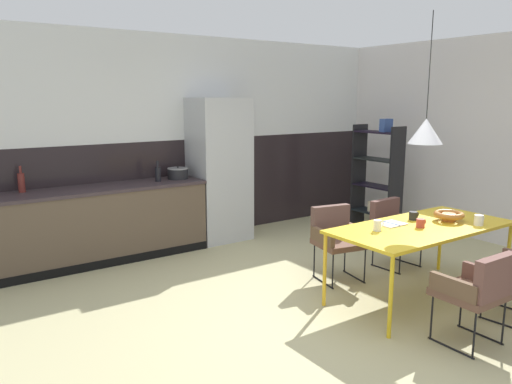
{
  "coord_description": "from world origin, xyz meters",
  "views": [
    {
      "loc": [
        -3.12,
        -3.06,
        1.96
      ],
      "look_at": [
        -0.37,
        0.92,
        1.04
      ],
      "focal_mm": 34.83,
      "sensor_mm": 36.0,
      "label": 1
    }
  ],
  "objects_px": {
    "armchair_corner_seat": "(336,233)",
    "fruit_bowl": "(449,215)",
    "open_book": "(391,224)",
    "pendant_lamp_over_table_near": "(426,131)",
    "bottle_wine_green": "(158,174)",
    "open_shelf_unit": "(377,174)",
    "mug_short_terracotta": "(421,223)",
    "mug_dark_espresso": "(479,220)",
    "refrigerator_column": "(219,170)",
    "mug_white_ceramic": "(378,225)",
    "dining_table": "(422,230)",
    "bottle_oil_tall": "(21,182)",
    "mug_tall_blue": "(413,216)",
    "armchair_facing_counter": "(479,286)",
    "cooking_pot": "(178,173)",
    "armchair_far_side": "(393,224)"
  },
  "relations": [
    {
      "from": "open_shelf_unit",
      "to": "bottle_oil_tall",
      "type": "bearing_deg",
      "value": -102.58
    },
    {
      "from": "armchair_corner_seat",
      "to": "bottle_oil_tall",
      "type": "height_order",
      "value": "bottle_oil_tall"
    },
    {
      "from": "refrigerator_column",
      "to": "pendant_lamp_over_table_near",
      "type": "relative_size",
      "value": 1.63
    },
    {
      "from": "mug_tall_blue",
      "to": "bottle_oil_tall",
      "type": "height_order",
      "value": "bottle_oil_tall"
    },
    {
      "from": "armchair_corner_seat",
      "to": "mug_dark_espresso",
      "type": "distance_m",
      "value": 1.43
    },
    {
      "from": "open_book",
      "to": "mug_short_terracotta",
      "type": "height_order",
      "value": "mug_short_terracotta"
    },
    {
      "from": "refrigerator_column",
      "to": "mug_white_ceramic",
      "type": "height_order",
      "value": "refrigerator_column"
    },
    {
      "from": "mug_dark_espresso",
      "to": "pendant_lamp_over_table_near",
      "type": "height_order",
      "value": "pendant_lamp_over_table_near"
    },
    {
      "from": "mug_short_terracotta",
      "to": "open_shelf_unit",
      "type": "relative_size",
      "value": 0.07
    },
    {
      "from": "mug_dark_espresso",
      "to": "cooking_pot",
      "type": "height_order",
      "value": "cooking_pot"
    },
    {
      "from": "pendant_lamp_over_table_near",
      "to": "armchair_corner_seat",
      "type": "bearing_deg",
      "value": 108.61
    },
    {
      "from": "armchair_far_side",
      "to": "bottle_wine_green",
      "type": "xyz_separation_m",
      "value": [
        -2.01,
        2.1,
        0.51
      ]
    },
    {
      "from": "mug_white_ceramic",
      "to": "bottle_wine_green",
      "type": "distance_m",
      "value": 2.97
    },
    {
      "from": "mug_tall_blue",
      "to": "bottle_oil_tall",
      "type": "bearing_deg",
      "value": 136.98
    },
    {
      "from": "bottle_oil_tall",
      "to": "mug_tall_blue",
      "type": "bearing_deg",
      "value": -43.02
    },
    {
      "from": "refrigerator_column",
      "to": "open_book",
      "type": "relative_size",
      "value": 7.49
    },
    {
      "from": "armchair_corner_seat",
      "to": "armchair_far_side",
      "type": "relative_size",
      "value": 1.02
    },
    {
      "from": "dining_table",
      "to": "mug_dark_espresso",
      "type": "distance_m",
      "value": 0.56
    },
    {
      "from": "mug_short_terracotta",
      "to": "mug_dark_espresso",
      "type": "height_order",
      "value": "mug_dark_espresso"
    },
    {
      "from": "fruit_bowl",
      "to": "pendant_lamp_over_table_near",
      "type": "height_order",
      "value": "pendant_lamp_over_table_near"
    },
    {
      "from": "open_book",
      "to": "pendant_lamp_over_table_near",
      "type": "bearing_deg",
      "value": -38.48
    },
    {
      "from": "armchair_corner_seat",
      "to": "mug_short_terracotta",
      "type": "height_order",
      "value": "mug_short_terracotta"
    },
    {
      "from": "armchair_far_side",
      "to": "armchair_facing_counter",
      "type": "bearing_deg",
      "value": 56.29
    },
    {
      "from": "bottle_oil_tall",
      "to": "pendant_lamp_over_table_near",
      "type": "distance_m",
      "value": 4.36
    },
    {
      "from": "armchair_far_side",
      "to": "mug_white_ceramic",
      "type": "height_order",
      "value": "mug_white_ceramic"
    },
    {
      "from": "mug_short_terracotta",
      "to": "mug_white_ceramic",
      "type": "bearing_deg",
      "value": 160.63
    },
    {
      "from": "cooking_pot",
      "to": "open_shelf_unit",
      "type": "height_order",
      "value": "open_shelf_unit"
    },
    {
      "from": "mug_dark_espresso",
      "to": "cooking_pot",
      "type": "distance_m",
      "value": 3.66
    },
    {
      "from": "armchair_facing_counter",
      "to": "bottle_oil_tall",
      "type": "distance_m",
      "value": 4.78
    },
    {
      "from": "refrigerator_column",
      "to": "open_book",
      "type": "xyz_separation_m",
      "value": [
        0.32,
        -2.74,
        -0.23
      ]
    },
    {
      "from": "bottle_wine_green",
      "to": "dining_table",
      "type": "bearing_deg",
      "value": -63.7
    },
    {
      "from": "armchair_corner_seat",
      "to": "armchair_facing_counter",
      "type": "xyz_separation_m",
      "value": [
        -0.15,
        -1.76,
        -0.0
      ]
    },
    {
      "from": "armchair_corner_seat",
      "to": "mug_white_ceramic",
      "type": "height_order",
      "value": "mug_white_ceramic"
    },
    {
      "from": "refrigerator_column",
      "to": "mug_tall_blue",
      "type": "relative_size",
      "value": 15.38
    },
    {
      "from": "bottle_oil_tall",
      "to": "open_shelf_unit",
      "type": "xyz_separation_m",
      "value": [
        4.69,
        -1.05,
        -0.19
      ]
    },
    {
      "from": "bottle_oil_tall",
      "to": "open_shelf_unit",
      "type": "height_order",
      "value": "open_shelf_unit"
    },
    {
      "from": "refrigerator_column",
      "to": "cooking_pot",
      "type": "height_order",
      "value": "refrigerator_column"
    },
    {
      "from": "open_book",
      "to": "open_shelf_unit",
      "type": "distance_m",
      "value": 2.67
    },
    {
      "from": "cooking_pot",
      "to": "open_shelf_unit",
      "type": "bearing_deg",
      "value": -17.72
    },
    {
      "from": "armchair_corner_seat",
      "to": "fruit_bowl",
      "type": "height_order",
      "value": "fruit_bowl"
    },
    {
      "from": "mug_tall_blue",
      "to": "pendant_lamp_over_table_near",
      "type": "bearing_deg",
      "value": -125.32
    },
    {
      "from": "armchair_facing_counter",
      "to": "mug_short_terracotta",
      "type": "xyz_separation_m",
      "value": [
        0.36,
        0.84,
        0.28
      ]
    },
    {
      "from": "mug_tall_blue",
      "to": "bottle_oil_tall",
      "type": "relative_size",
      "value": 0.42
    },
    {
      "from": "fruit_bowl",
      "to": "bottle_wine_green",
      "type": "height_order",
      "value": "bottle_wine_green"
    },
    {
      "from": "cooking_pot",
      "to": "open_shelf_unit",
      "type": "xyz_separation_m",
      "value": [
        2.82,
        -0.9,
        -0.15
      ]
    },
    {
      "from": "fruit_bowl",
      "to": "open_shelf_unit",
      "type": "height_order",
      "value": "open_shelf_unit"
    },
    {
      "from": "refrigerator_column",
      "to": "dining_table",
      "type": "relative_size",
      "value": 1.05
    },
    {
      "from": "mug_white_ceramic",
      "to": "bottle_wine_green",
      "type": "bearing_deg",
      "value": 108.61
    },
    {
      "from": "mug_short_terracotta",
      "to": "pendant_lamp_over_table_near",
      "type": "distance_m",
      "value": 0.87
    },
    {
      "from": "bottle_wine_green",
      "to": "open_shelf_unit",
      "type": "height_order",
      "value": "open_shelf_unit"
    }
  ]
}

